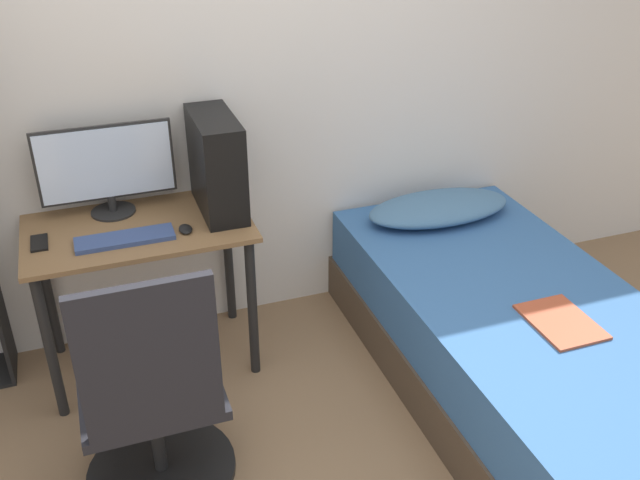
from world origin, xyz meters
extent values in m
cube|color=silver|center=(0.00, 1.54, 1.25)|extent=(8.00, 0.05, 2.50)
cube|color=brown|center=(-0.48, 1.23, 0.72)|extent=(0.96, 0.57, 0.02)
cylinder|color=black|center=(-0.91, 1.00, 0.35)|extent=(0.04, 0.04, 0.71)
cylinder|color=black|center=(-0.05, 1.00, 0.35)|extent=(0.04, 0.04, 0.71)
cylinder|color=black|center=(-0.91, 1.47, 0.35)|extent=(0.04, 0.04, 0.71)
cylinder|color=black|center=(-0.05, 1.47, 0.35)|extent=(0.04, 0.04, 0.71)
cylinder|color=black|center=(-0.56, 0.52, 0.01)|extent=(0.58, 0.58, 0.03)
cylinder|color=black|center=(-0.56, 0.52, 0.22)|extent=(0.05, 0.05, 0.39)
cube|color=black|center=(-0.56, 0.52, 0.44)|extent=(0.50, 0.50, 0.04)
cube|color=black|center=(-0.56, 0.29, 0.74)|extent=(0.45, 0.04, 0.56)
cube|color=#4C3D2D|center=(1.00, 0.51, 0.11)|extent=(0.99, 2.02, 0.23)
cube|color=#38669E|center=(1.00, 0.51, 0.36)|extent=(0.96, 1.98, 0.28)
ellipsoid|color=teal|center=(1.00, 1.26, 0.56)|extent=(0.76, 0.36, 0.11)
cube|color=#B24C2D|center=(1.03, 0.27, 0.51)|extent=(0.24, 0.32, 0.01)
cylinder|color=black|center=(-0.56, 1.41, 0.73)|extent=(0.20, 0.20, 0.01)
cylinder|color=black|center=(-0.56, 1.41, 0.77)|extent=(0.04, 0.04, 0.07)
cube|color=black|center=(-0.56, 1.41, 0.97)|extent=(0.58, 0.01, 0.34)
cube|color=silver|center=(-0.56, 1.40, 0.97)|extent=(0.56, 0.01, 0.31)
cube|color=#33477A|center=(-0.54, 1.12, 0.74)|extent=(0.40, 0.13, 0.02)
cube|color=black|center=(-0.11, 1.28, 0.95)|extent=(0.18, 0.43, 0.44)
ellipsoid|color=black|center=(-0.29, 1.12, 0.74)|extent=(0.06, 0.09, 0.02)
cube|color=black|center=(-0.88, 1.21, 0.73)|extent=(0.07, 0.14, 0.01)
camera|label=1|loc=(-0.65, -1.58, 2.16)|focal=40.00mm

